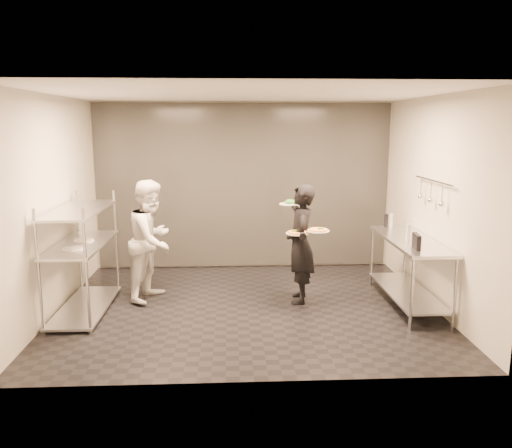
{
  "coord_description": "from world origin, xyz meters",
  "views": [
    {
      "loc": [
        -0.2,
        -6.38,
        2.41
      ],
      "look_at": [
        0.13,
        0.22,
        1.1
      ],
      "focal_mm": 35.0,
      "sensor_mm": 36.0,
      "label": 1
    }
  ],
  "objects_px": {
    "pizza_plate_far": "(318,230)",
    "bottle_dark": "(386,220)",
    "pass_rack": "(82,254)",
    "prep_counter": "(409,260)",
    "pizza_plate_near": "(297,233)",
    "pos_monitor": "(416,241)",
    "bottle_green": "(408,232)",
    "bottle_clear": "(391,220)",
    "salad_plate": "(290,203)",
    "chef": "(152,240)",
    "waiter": "(300,244)"
  },
  "relations": [
    {
      "from": "prep_counter",
      "to": "bottle_clear",
      "type": "distance_m",
      "value": 0.89
    },
    {
      "from": "pass_rack",
      "to": "pos_monitor",
      "type": "xyz_separation_m",
      "value": [
        4.21,
        -0.53,
        0.24
      ]
    },
    {
      "from": "pizza_plate_far",
      "to": "pos_monitor",
      "type": "xyz_separation_m",
      "value": [
        1.13,
        -0.49,
        -0.05
      ]
    },
    {
      "from": "pass_rack",
      "to": "bottle_clear",
      "type": "height_order",
      "value": "pass_rack"
    },
    {
      "from": "pass_rack",
      "to": "salad_plate",
      "type": "distance_m",
      "value": 2.88
    },
    {
      "from": "bottle_green",
      "to": "pizza_plate_near",
      "type": "bearing_deg",
      "value": 176.15
    },
    {
      "from": "salad_plate",
      "to": "bottle_green",
      "type": "xyz_separation_m",
      "value": [
        1.5,
        -0.62,
        -0.31
      ]
    },
    {
      "from": "pizza_plate_far",
      "to": "bottle_clear",
      "type": "distance_m",
      "value": 1.5
    },
    {
      "from": "prep_counter",
      "to": "waiter",
      "type": "distance_m",
      "value": 1.47
    },
    {
      "from": "salad_plate",
      "to": "bottle_dark",
      "type": "height_order",
      "value": "salad_plate"
    },
    {
      "from": "salad_plate",
      "to": "pizza_plate_far",
      "type": "bearing_deg",
      "value": -61.98
    },
    {
      "from": "prep_counter",
      "to": "pizza_plate_far",
      "type": "height_order",
      "value": "pizza_plate_far"
    },
    {
      "from": "chef",
      "to": "bottle_dark",
      "type": "xyz_separation_m",
      "value": [
        3.41,
        0.36,
        0.18
      ]
    },
    {
      "from": "chef",
      "to": "pizza_plate_far",
      "type": "bearing_deg",
      "value": -82.18
    },
    {
      "from": "chef",
      "to": "bottle_dark",
      "type": "distance_m",
      "value": 3.43
    },
    {
      "from": "prep_counter",
      "to": "chef",
      "type": "bearing_deg",
      "value": 172.79
    },
    {
      "from": "pass_rack",
      "to": "pizza_plate_near",
      "type": "height_order",
      "value": "pass_rack"
    },
    {
      "from": "pass_rack",
      "to": "pos_monitor",
      "type": "height_order",
      "value": "pass_rack"
    },
    {
      "from": "salad_plate",
      "to": "pass_rack",
      "type": "bearing_deg",
      "value": -168.82
    },
    {
      "from": "waiter",
      "to": "bottle_green",
      "type": "bearing_deg",
      "value": 84.83
    },
    {
      "from": "pass_rack",
      "to": "bottle_dark",
      "type": "relative_size",
      "value": 8.07
    },
    {
      "from": "salad_plate",
      "to": "chef",
      "type": "bearing_deg",
      "value": -176.98
    },
    {
      "from": "waiter",
      "to": "bottle_dark",
      "type": "distance_m",
      "value": 1.49
    },
    {
      "from": "pass_rack",
      "to": "pizza_plate_near",
      "type": "bearing_deg",
      "value": 0.56
    },
    {
      "from": "pos_monitor",
      "to": "bottle_dark",
      "type": "xyz_separation_m",
      "value": [
        0.03,
        1.33,
        0.01
      ]
    },
    {
      "from": "bottle_green",
      "to": "bottle_clear",
      "type": "xyz_separation_m",
      "value": [
        0.05,
        0.87,
        -0.01
      ]
    },
    {
      "from": "waiter",
      "to": "chef",
      "type": "height_order",
      "value": "chef"
    },
    {
      "from": "pizza_plate_near",
      "to": "pizza_plate_far",
      "type": "height_order",
      "value": "pizza_plate_far"
    },
    {
      "from": "salad_plate",
      "to": "pos_monitor",
      "type": "distance_m",
      "value": 1.83
    },
    {
      "from": "pizza_plate_far",
      "to": "bottle_dark",
      "type": "distance_m",
      "value": 1.44
    },
    {
      "from": "bottle_dark",
      "to": "prep_counter",
      "type": "bearing_deg",
      "value": -83.85
    },
    {
      "from": "pizza_plate_far",
      "to": "bottle_dark",
      "type": "xyz_separation_m",
      "value": [
        1.16,
        0.84,
        -0.04
      ]
    },
    {
      "from": "salad_plate",
      "to": "bottle_green",
      "type": "bearing_deg",
      "value": -22.36
    },
    {
      "from": "waiter",
      "to": "bottle_dark",
      "type": "relative_size",
      "value": 8.23
    },
    {
      "from": "chef",
      "to": "pos_monitor",
      "type": "height_order",
      "value": "chef"
    },
    {
      "from": "waiter",
      "to": "salad_plate",
      "type": "height_order",
      "value": "waiter"
    },
    {
      "from": "pos_monitor",
      "to": "bottle_green",
      "type": "height_order",
      "value": "bottle_green"
    },
    {
      "from": "waiter",
      "to": "pos_monitor",
      "type": "bearing_deg",
      "value": 67.13
    },
    {
      "from": "pass_rack",
      "to": "salad_plate",
      "type": "bearing_deg",
      "value": 11.18
    },
    {
      "from": "pass_rack",
      "to": "prep_counter",
      "type": "xyz_separation_m",
      "value": [
        4.33,
        0.0,
        -0.14
      ]
    },
    {
      "from": "pos_monitor",
      "to": "bottle_clear",
      "type": "bearing_deg",
      "value": 91.92
    },
    {
      "from": "bottle_clear",
      "to": "pass_rack",
      "type": "bearing_deg",
      "value": -169.48
    },
    {
      "from": "prep_counter",
      "to": "salad_plate",
      "type": "relative_size",
      "value": 6.18
    },
    {
      "from": "waiter",
      "to": "pos_monitor",
      "type": "xyz_separation_m",
      "value": [
        1.32,
        -0.75,
        0.2
      ]
    },
    {
      "from": "waiter",
      "to": "bottle_green",
      "type": "height_order",
      "value": "waiter"
    },
    {
      "from": "prep_counter",
      "to": "pos_monitor",
      "type": "relative_size",
      "value": 7.01
    },
    {
      "from": "pizza_plate_near",
      "to": "bottle_green",
      "type": "xyz_separation_m",
      "value": [
        1.46,
        -0.1,
        0.01
      ]
    },
    {
      "from": "waiter",
      "to": "bottle_clear",
      "type": "height_order",
      "value": "waiter"
    },
    {
      "from": "pizza_plate_far",
      "to": "bottle_green",
      "type": "relative_size",
      "value": 1.35
    },
    {
      "from": "bottle_clear",
      "to": "salad_plate",
      "type": "bearing_deg",
      "value": -170.66
    }
  ]
}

